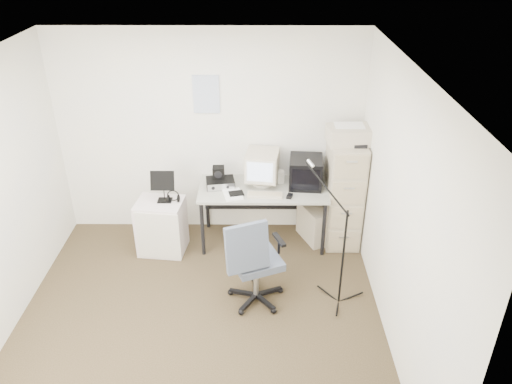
{
  "coord_description": "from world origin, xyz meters",
  "views": [
    {
      "loc": [
        0.58,
        -3.68,
        3.5
      ],
      "look_at": [
        0.55,
        0.95,
        0.95
      ],
      "focal_mm": 35.0,
      "sensor_mm": 36.0,
      "label": 1
    }
  ],
  "objects_px": {
    "filing_cabinet": "(343,193)",
    "office_chair": "(256,259)",
    "side_cart": "(162,226)",
    "desk": "(263,215)"
  },
  "relations": [
    {
      "from": "office_chair",
      "to": "side_cart",
      "type": "height_order",
      "value": "office_chair"
    },
    {
      "from": "filing_cabinet",
      "to": "office_chair",
      "type": "distance_m",
      "value": 1.53
    },
    {
      "from": "filing_cabinet",
      "to": "office_chair",
      "type": "height_order",
      "value": "filing_cabinet"
    },
    {
      "from": "filing_cabinet",
      "to": "office_chair",
      "type": "relative_size",
      "value": 1.26
    },
    {
      "from": "filing_cabinet",
      "to": "side_cart",
      "type": "relative_size",
      "value": 1.99
    },
    {
      "from": "desk",
      "to": "side_cart",
      "type": "height_order",
      "value": "desk"
    },
    {
      "from": "desk",
      "to": "office_chair",
      "type": "bearing_deg",
      "value": -93.98
    },
    {
      "from": "filing_cabinet",
      "to": "side_cart",
      "type": "xyz_separation_m",
      "value": [
        -2.14,
        -0.24,
        -0.32
      ]
    },
    {
      "from": "filing_cabinet",
      "to": "desk",
      "type": "height_order",
      "value": "filing_cabinet"
    },
    {
      "from": "side_cart",
      "to": "desk",
      "type": "bearing_deg",
      "value": 16.46
    }
  ]
}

